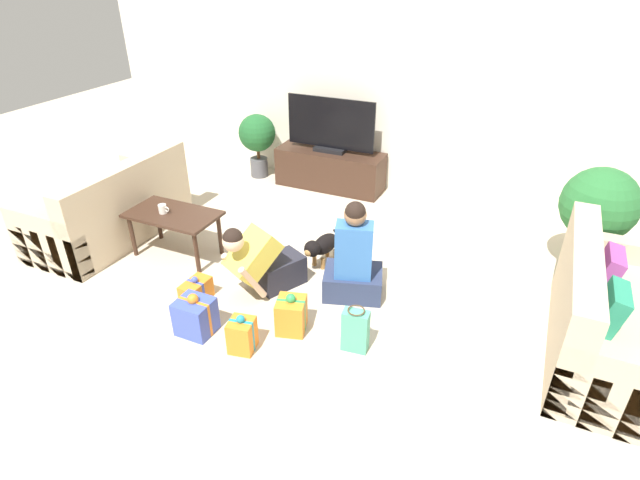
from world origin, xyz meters
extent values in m
plane|color=beige|center=(0.00, 0.00, 0.00)|extent=(16.00, 16.00, 0.00)
cube|color=silver|center=(0.00, 2.63, 1.30)|extent=(8.40, 0.06, 2.60)
cube|color=#C6B293|center=(-2.46, 0.14, 0.22)|extent=(0.87, 1.71, 0.45)
cube|color=#C6B293|center=(-2.13, 0.14, 0.66)|extent=(0.20, 1.71, 0.42)
cube|color=#C6B293|center=(-2.46, 0.92, 0.31)|extent=(0.87, 0.16, 0.63)
cube|color=#C6B293|center=(-2.46, -0.63, 0.31)|extent=(0.87, 0.16, 0.63)
cube|color=red|center=(-2.33, 0.41, 0.60)|extent=(0.18, 0.34, 0.32)
cube|color=#288E6B|center=(-2.33, -0.12, 0.60)|extent=(0.18, 0.34, 0.32)
cube|color=#C6B293|center=(2.46, 0.26, 0.22)|extent=(0.87, 1.71, 0.45)
cube|color=#C6B293|center=(2.13, 0.26, 0.66)|extent=(0.20, 1.71, 0.42)
cube|color=#C6B293|center=(2.46, -0.51, 0.31)|extent=(0.87, 0.16, 0.63)
cube|color=#C6B293|center=(2.46, 1.04, 0.31)|extent=(0.87, 0.16, 0.63)
cube|color=#288E6B|center=(2.33, 0.00, 0.60)|extent=(0.18, 0.34, 0.32)
cube|color=#9E4293|center=(2.33, 0.53, 0.60)|extent=(0.18, 0.34, 0.32)
cube|color=#382319|center=(-1.53, 0.10, 0.46)|extent=(0.91, 0.51, 0.03)
cylinder|color=#382319|center=(-1.93, -0.10, 0.22)|extent=(0.04, 0.04, 0.45)
cylinder|color=#382319|center=(-1.13, -0.10, 0.22)|extent=(0.04, 0.04, 0.45)
cylinder|color=#382319|center=(-1.93, 0.29, 0.22)|extent=(0.04, 0.04, 0.45)
cylinder|color=#382319|center=(-1.13, 0.29, 0.22)|extent=(0.04, 0.04, 0.45)
cube|color=#382319|center=(-0.78, 2.33, 0.25)|extent=(1.41, 0.46, 0.50)
cube|color=black|center=(-0.78, 2.33, 0.53)|extent=(0.41, 0.20, 0.05)
cube|color=black|center=(-0.78, 2.33, 0.87)|extent=(1.17, 0.03, 0.64)
cylinder|color=#4C4C51|center=(-1.84, 2.28, 0.13)|extent=(0.24, 0.24, 0.26)
cylinder|color=brown|center=(-1.84, 2.28, 0.33)|extent=(0.04, 0.04, 0.15)
sphere|color=#1E5628|center=(-1.84, 2.28, 0.62)|extent=(0.50, 0.50, 0.50)
cylinder|color=#4C4C51|center=(2.26, 1.47, 0.12)|extent=(0.31, 0.31, 0.23)
cylinder|color=brown|center=(2.26, 1.47, 0.33)|extent=(0.06, 0.06, 0.21)
sphere|color=#286B33|center=(2.26, 1.47, 0.73)|extent=(0.69, 0.69, 0.69)
cube|color=#23232D|center=(-0.32, 0.06, 0.14)|extent=(0.46, 0.52, 0.28)
cube|color=gold|center=(-0.44, -0.19, 0.43)|extent=(0.50, 0.57, 0.44)
sphere|color=beige|center=(-0.52, -0.34, 0.63)|extent=(0.18, 0.18, 0.18)
sphere|color=black|center=(-0.52, -0.34, 0.66)|extent=(0.17, 0.17, 0.17)
cylinder|color=beige|center=(-0.61, -0.21, 0.25)|extent=(0.17, 0.26, 0.38)
cylinder|color=beige|center=(-0.36, -0.34, 0.25)|extent=(0.17, 0.26, 0.38)
cube|color=#283351|center=(0.36, 0.20, 0.12)|extent=(0.62, 0.54, 0.24)
cube|color=#3366AD|center=(0.38, 0.15, 0.49)|extent=(0.37, 0.29, 0.51)
sphere|color=#8E6647|center=(0.38, 0.16, 0.83)|extent=(0.19, 0.19, 0.19)
sphere|color=black|center=(0.38, 0.15, 0.87)|extent=(0.18, 0.18, 0.18)
cylinder|color=#8E6647|center=(0.44, 0.38, 0.42)|extent=(0.13, 0.26, 0.06)
cylinder|color=#8E6647|center=(0.20, 0.30, 0.42)|extent=(0.13, 0.26, 0.06)
ellipsoid|color=black|center=(-0.08, 0.58, 0.21)|extent=(0.24, 0.37, 0.19)
sphere|color=black|center=(-0.13, 0.38, 0.26)|extent=(0.16, 0.16, 0.16)
sphere|color=olive|center=(-0.14, 0.31, 0.25)|extent=(0.07, 0.07, 0.07)
cylinder|color=black|center=(-0.04, 0.77, 0.25)|extent=(0.05, 0.11, 0.12)
cylinder|color=olive|center=(-0.16, 0.49, 0.06)|extent=(0.04, 0.04, 0.12)
cylinder|color=olive|center=(-0.05, 0.46, 0.06)|extent=(0.04, 0.04, 0.12)
cylinder|color=olive|center=(-0.11, 0.70, 0.06)|extent=(0.04, 0.04, 0.12)
cylinder|color=olive|center=(-0.01, 0.68, 0.06)|extent=(0.04, 0.04, 0.12)
cube|color=#3D51BC|center=(-0.61, -0.83, 0.15)|extent=(0.29, 0.26, 0.30)
cube|color=orange|center=(-0.61, -0.83, 0.15)|extent=(0.29, 0.03, 0.31)
sphere|color=orange|center=(-0.61, -0.83, 0.33)|extent=(0.09, 0.09, 0.09)
cube|color=orange|center=(0.09, -0.48, 0.15)|extent=(0.29, 0.29, 0.29)
cube|color=#2D934C|center=(0.09, -0.48, 0.15)|extent=(0.23, 0.09, 0.30)
sphere|color=#2D934C|center=(0.09, -0.48, 0.32)|extent=(0.08, 0.08, 0.08)
cube|color=orange|center=(-0.16, -0.85, 0.14)|extent=(0.22, 0.23, 0.27)
cube|color=teal|center=(-0.16, -0.85, 0.14)|extent=(0.19, 0.06, 0.27)
sphere|color=teal|center=(-0.16, -0.85, 0.30)|extent=(0.07, 0.07, 0.07)
cube|color=orange|center=(-0.87, -0.48, 0.10)|extent=(0.18, 0.30, 0.20)
cube|color=#3D51BC|center=(-0.87, -0.48, 0.10)|extent=(0.17, 0.04, 0.20)
sphere|color=#3D51BC|center=(-0.87, -0.48, 0.23)|extent=(0.06, 0.06, 0.06)
cube|color=#4CA384|center=(0.65, -0.49, 0.18)|extent=(0.22, 0.13, 0.36)
torus|color=#4C3823|center=(0.65, -0.49, 0.38)|extent=(0.15, 0.15, 0.01)
cylinder|color=silver|center=(-1.62, 0.06, 0.52)|extent=(0.08, 0.08, 0.09)
torus|color=silver|center=(-1.56, 0.06, 0.53)|extent=(0.06, 0.01, 0.06)
camera|label=1|loc=(1.63, -3.33, 2.71)|focal=28.00mm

